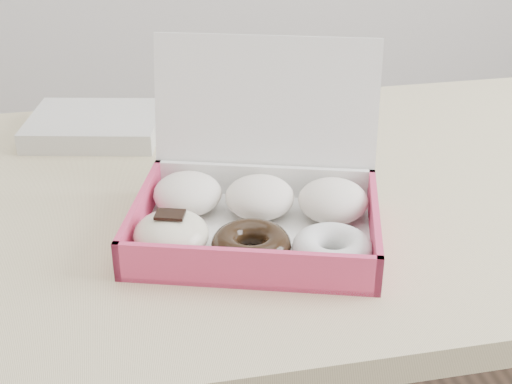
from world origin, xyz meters
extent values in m
cube|color=tan|center=(0.00, 0.00, 0.73)|extent=(1.20, 0.80, 0.04)
cylinder|color=tan|center=(-0.55, 0.35, 0.35)|extent=(0.05, 0.05, 0.71)
cube|color=white|center=(-0.21, -0.14, 0.75)|extent=(0.37, 0.32, 0.01)
cube|color=#D83762|center=(-0.25, -0.25, 0.78)|extent=(0.31, 0.10, 0.05)
cube|color=white|center=(-0.18, -0.03, 0.78)|extent=(0.31, 0.10, 0.05)
cube|color=#D83762|center=(-0.36, -0.09, 0.78)|extent=(0.08, 0.23, 0.05)
cube|color=#D83762|center=(-0.06, -0.19, 0.78)|extent=(0.08, 0.23, 0.05)
cube|color=white|center=(-0.17, -0.01, 0.87)|extent=(0.32, 0.14, 0.23)
ellipsoid|color=white|center=(-0.29, -0.06, 0.78)|extent=(0.12, 0.12, 0.05)
ellipsoid|color=white|center=(-0.20, -0.09, 0.78)|extent=(0.12, 0.12, 0.05)
ellipsoid|color=white|center=(-0.10, -0.12, 0.78)|extent=(0.12, 0.12, 0.05)
ellipsoid|color=beige|center=(-0.33, -0.16, 0.78)|extent=(0.12, 0.12, 0.05)
cube|color=black|center=(-0.33, -0.16, 0.81)|extent=(0.04, 0.04, 0.00)
torus|color=black|center=(-0.23, -0.19, 0.77)|extent=(0.13, 0.13, 0.04)
torus|color=white|center=(-0.13, -0.22, 0.77)|extent=(0.13, 0.13, 0.04)
cube|color=white|center=(-0.42, 0.26, 0.77)|extent=(0.26, 0.22, 0.04)
camera|label=1|loc=(-0.37, -0.94, 1.25)|focal=50.00mm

